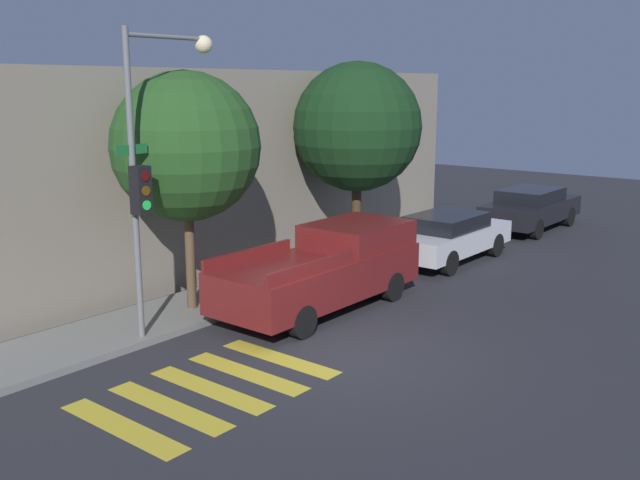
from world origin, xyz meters
TOP-DOWN VIEW (x-y plane):
  - ground_plane at (0.00, 0.00)m, footprint 60.00×60.00m
  - sidewalk at (0.00, 4.22)m, footprint 26.00×2.05m
  - building_row at (0.00, 8.65)m, footprint 26.00×6.00m
  - crosswalk at (-2.64, 0.80)m, footprint 3.93×2.60m
  - traffic_light_pole at (-1.57, 3.37)m, footprint 2.39×0.56m
  - pickup_truck at (2.10, 2.10)m, footprint 5.25×2.04m
  - sedan_near_corner at (7.67, 2.10)m, footprint 4.47×1.87m
  - sedan_middle at (13.54, 2.10)m, footprint 4.66×1.88m
  - tree_near_corner at (-0.14, 4.11)m, footprint 3.17×3.17m
  - tree_midblock at (5.98, 4.11)m, footprint 3.56×3.56m

SIDE VIEW (x-z plane):
  - ground_plane at x=0.00m, z-range 0.00..0.00m
  - crosswalk at x=-2.64m, z-range 0.00..0.00m
  - sidewalk at x=0.00m, z-range 0.00..0.14m
  - sedan_near_corner at x=7.67m, z-range 0.06..1.44m
  - sedan_middle at x=13.54m, z-range 0.06..1.50m
  - pickup_truck at x=2.10m, z-range 0.03..1.81m
  - building_row at x=0.00m, z-range 0.00..5.35m
  - tree_near_corner at x=-0.14m, z-range 1.04..6.32m
  - traffic_light_pole at x=-1.57m, z-range 0.74..6.74m
  - tree_midblock at x=5.98m, z-range 1.01..6.62m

